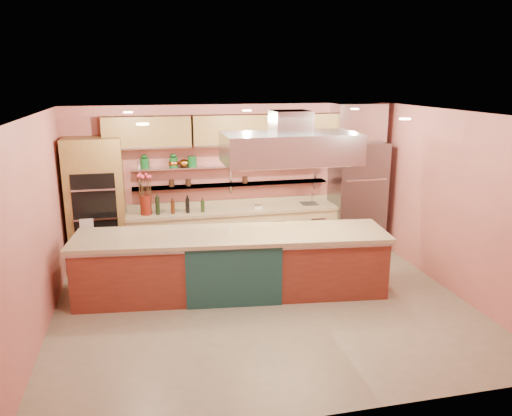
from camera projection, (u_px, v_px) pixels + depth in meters
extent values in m
cube|color=gray|center=(264.00, 307.00, 7.34)|extent=(6.00, 5.00, 0.02)
cube|color=black|center=(265.00, 114.00, 6.62)|extent=(6.00, 5.00, 0.02)
cube|color=#BF655A|center=(233.00, 180.00, 9.33)|extent=(6.00, 0.04, 2.80)
cube|color=#BF655A|center=(329.00, 286.00, 4.62)|extent=(6.00, 0.04, 2.80)
cube|color=#BF655A|center=(36.00, 229.00, 6.33)|extent=(0.04, 5.00, 2.80)
cube|color=#BF655A|center=(455.00, 204.00, 7.62)|extent=(0.04, 5.00, 2.80)
cube|color=olive|center=(96.00, 205.00, 8.57)|extent=(0.95, 0.64, 2.30)
cube|color=slate|center=(357.00, 196.00, 9.59)|extent=(0.95, 0.72, 2.10)
cube|color=tan|center=(234.00, 233.00, 9.28)|extent=(3.84, 0.64, 0.93)
cube|color=silver|center=(232.00, 185.00, 9.21)|extent=(3.60, 0.26, 0.03)
cube|color=silver|center=(232.00, 166.00, 9.12)|extent=(3.60, 0.26, 0.03)
cube|color=olive|center=(234.00, 130.00, 8.92)|extent=(4.60, 0.36, 0.55)
cube|color=silver|center=(290.00, 148.00, 7.44)|extent=(2.00, 1.00, 0.45)
cube|color=#FFE5A5|center=(262.00, 115.00, 6.82)|extent=(4.00, 2.80, 0.02)
cube|color=maroon|center=(232.00, 263.00, 7.70)|extent=(4.75, 1.54, 0.97)
cylinder|color=#5E170E|center=(146.00, 205.00, 8.73)|extent=(0.25, 0.25, 0.35)
cube|color=black|center=(180.00, 205.00, 8.87)|extent=(0.91, 0.27, 0.29)
cube|color=silver|center=(258.00, 206.00, 9.20)|extent=(0.16, 0.13, 0.08)
cylinder|color=silver|center=(312.00, 199.00, 9.51)|extent=(0.03, 0.03, 0.20)
ellipsoid|color=#AF6728|center=(184.00, 163.00, 8.92)|extent=(0.23, 0.23, 0.14)
cylinder|color=#104C1D|center=(192.00, 161.00, 8.94)|extent=(0.21, 0.21, 0.19)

